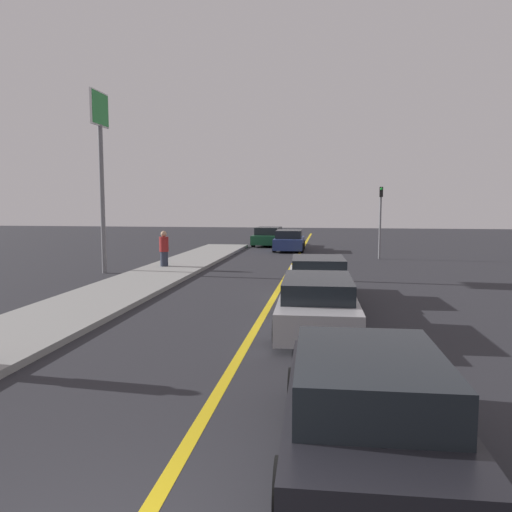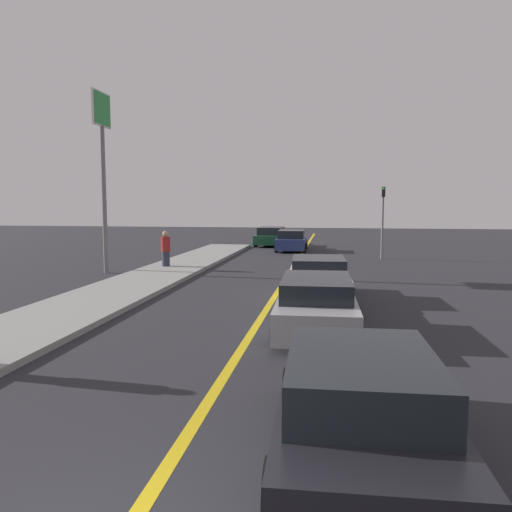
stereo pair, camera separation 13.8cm
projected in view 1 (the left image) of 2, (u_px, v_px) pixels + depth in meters
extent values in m
cube|color=gold|center=(287.00, 275.00, 21.62)|extent=(0.20, 60.00, 0.01)
cube|color=gray|center=(151.00, 278.00, 20.19)|extent=(2.88, 31.54, 0.16)
cube|color=black|center=(366.00, 418.00, 6.01)|extent=(2.02, 4.34, 0.66)
cube|color=black|center=(369.00, 376.00, 5.74)|extent=(1.74, 2.41, 0.54)
cylinder|color=black|center=(296.00, 389.00, 7.45)|extent=(0.24, 0.64, 0.63)
cylinder|color=black|center=(420.00, 394.00, 7.24)|extent=(0.24, 0.64, 0.63)
cylinder|color=black|center=(286.00, 491.00, 4.82)|extent=(0.24, 0.64, 0.63)
cylinder|color=black|center=(480.00, 503.00, 4.61)|extent=(0.24, 0.64, 0.63)
cube|color=#9E9EA3|center=(318.00, 308.00, 12.27)|extent=(1.98, 4.82, 0.69)
cube|color=black|center=(318.00, 287.00, 11.98)|extent=(1.70, 2.67, 0.46)
cylinder|color=black|center=(285.00, 304.00, 13.85)|extent=(0.24, 0.61, 0.61)
cylinder|color=black|center=(349.00, 305.00, 13.65)|extent=(0.24, 0.61, 0.61)
cylinder|color=black|center=(278.00, 331.00, 10.93)|extent=(0.24, 0.61, 0.61)
cylinder|color=black|center=(359.00, 333.00, 10.74)|extent=(0.24, 0.61, 0.61)
cube|color=silver|center=(318.00, 282.00, 16.29)|extent=(2.10, 4.05, 0.65)
cube|color=black|center=(318.00, 265.00, 16.03)|extent=(1.77, 2.27, 0.51)
cylinder|color=black|center=(291.00, 281.00, 17.60)|extent=(0.26, 0.70, 0.68)
cylinder|color=black|center=(342.00, 282.00, 17.45)|extent=(0.26, 0.70, 0.68)
cylinder|color=black|center=(290.00, 294.00, 15.17)|extent=(0.26, 0.70, 0.68)
cylinder|color=black|center=(349.00, 295.00, 15.02)|extent=(0.26, 0.70, 0.68)
cube|color=navy|center=(289.00, 243.00, 32.54)|extent=(1.90, 4.13, 0.68)
cube|color=black|center=(289.00, 234.00, 32.28)|extent=(1.65, 2.28, 0.51)
cylinder|color=black|center=(278.00, 244.00, 33.93)|extent=(0.23, 0.61, 0.60)
cylinder|color=black|center=(303.00, 245.00, 33.71)|extent=(0.23, 0.61, 0.60)
cylinder|color=black|center=(274.00, 248.00, 31.42)|extent=(0.23, 0.61, 0.60)
cylinder|color=black|center=(302.00, 248.00, 31.20)|extent=(0.23, 0.61, 0.60)
cube|color=#144728|center=(269.00, 239.00, 36.45)|extent=(2.09, 4.46, 0.64)
cube|color=black|center=(268.00, 231.00, 36.17)|extent=(1.76, 2.49, 0.54)
cylinder|color=black|center=(260.00, 239.00, 37.96)|extent=(0.26, 0.71, 0.70)
cylinder|color=black|center=(283.00, 240.00, 37.61)|extent=(0.26, 0.71, 0.70)
cylinder|color=black|center=(253.00, 242.00, 35.31)|extent=(0.26, 0.71, 0.70)
cylinder|color=black|center=(278.00, 242.00, 34.97)|extent=(0.26, 0.71, 0.70)
cylinder|color=#282D3D|center=(164.00, 259.00, 23.26)|extent=(0.36, 0.36, 0.69)
cylinder|color=maroon|center=(164.00, 244.00, 23.19)|extent=(0.43, 0.43, 0.69)
sphere|color=tan|center=(164.00, 234.00, 23.14)|extent=(0.28, 0.28, 0.28)
cylinder|color=slate|center=(380.00, 223.00, 27.49)|extent=(0.12, 0.12, 3.98)
cube|color=black|center=(381.00, 192.00, 27.13)|extent=(0.18, 0.18, 0.55)
sphere|color=green|center=(381.00, 189.00, 27.02)|extent=(0.14, 0.14, 0.14)
cylinder|color=slate|center=(102.00, 200.00, 21.77)|extent=(0.20, 0.20, 6.45)
cube|color=silver|center=(99.00, 109.00, 21.36)|extent=(0.08, 1.63, 1.47)
cube|color=#238438|center=(99.00, 109.00, 21.36)|extent=(0.12, 1.51, 1.35)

